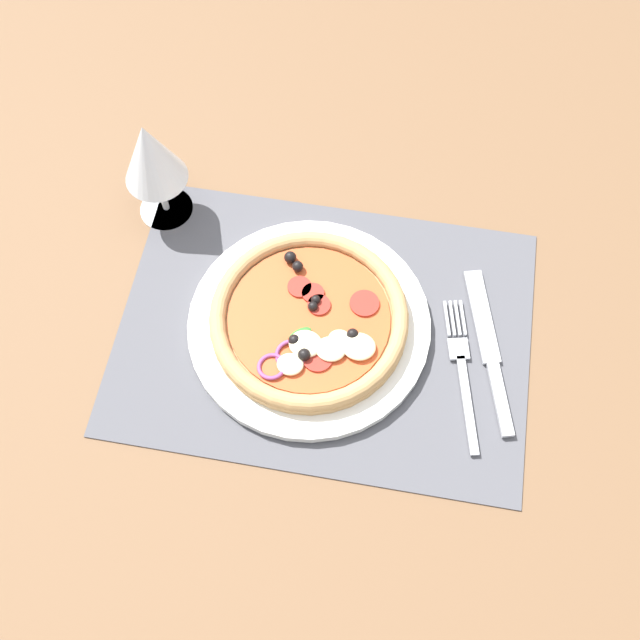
% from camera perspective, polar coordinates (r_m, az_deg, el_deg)
% --- Properties ---
extents(ground_plane, '(1.90, 1.40, 0.02)m').
position_cam_1_polar(ground_plane, '(0.88, 0.34, -1.14)').
color(ground_plane, brown).
extents(placemat, '(0.46, 0.33, 0.00)m').
position_cam_1_polar(placemat, '(0.87, 0.34, -0.75)').
color(placemat, '#4C4C51').
rests_on(placemat, ground_plane).
extents(plate, '(0.27, 0.27, 0.01)m').
position_cam_1_polar(plate, '(0.86, -0.79, -0.28)').
color(plate, silver).
rests_on(plate, placemat).
extents(pizza, '(0.22, 0.22, 0.03)m').
position_cam_1_polar(pizza, '(0.84, -0.77, 0.13)').
color(pizza, tan).
rests_on(pizza, plate).
extents(fork, '(0.05, 0.18, 0.00)m').
position_cam_1_polar(fork, '(0.86, 10.40, -3.33)').
color(fork, '#B2B5BA').
rests_on(fork, placemat).
extents(knife, '(0.07, 0.20, 0.01)m').
position_cam_1_polar(knife, '(0.87, 12.34, -2.02)').
color(knife, '#B2B5BA').
rests_on(knife, placemat).
extents(wine_glass, '(0.07, 0.07, 0.15)m').
position_cam_1_polar(wine_glass, '(0.89, -12.39, 11.75)').
color(wine_glass, silver).
rests_on(wine_glass, ground_plane).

